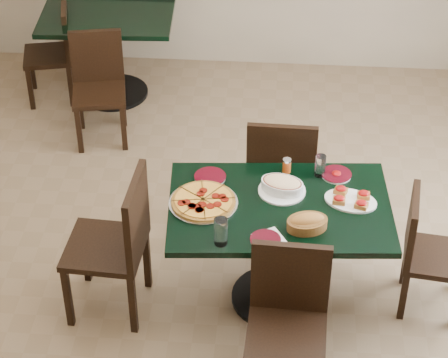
# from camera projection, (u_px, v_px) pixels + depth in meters

# --- Properties ---
(floor) EXTENTS (5.50, 5.50, 0.00)m
(floor) POSITION_uv_depth(u_px,v_px,m) (223.00, 273.00, 5.63)
(floor) COLOR brown
(floor) RESTS_ON ground
(main_table) EXTENTS (1.33, 0.91, 0.75)m
(main_table) POSITION_uv_depth(u_px,v_px,m) (279.00, 229.00, 5.10)
(main_table) COLOR black
(main_table) RESTS_ON floor
(back_table) EXTENTS (1.08, 0.81, 0.75)m
(back_table) POSITION_uv_depth(u_px,v_px,m) (109.00, 39.00, 7.06)
(back_table) COLOR black
(back_table) RESTS_ON floor
(chair_far) EXTENTS (0.45, 0.45, 0.93)m
(chair_far) POSITION_uv_depth(u_px,v_px,m) (281.00, 169.00, 5.64)
(chair_far) COLOR black
(chair_far) RESTS_ON floor
(chair_near) EXTENTS (0.44, 0.44, 0.90)m
(chair_near) POSITION_uv_depth(u_px,v_px,m) (288.00, 314.00, 4.64)
(chair_near) COLOR black
(chair_near) RESTS_ON floor
(chair_right) EXTENTS (0.42, 0.42, 0.80)m
(chair_right) POSITION_uv_depth(u_px,v_px,m) (425.00, 248.00, 5.16)
(chair_right) COLOR black
(chair_right) RESTS_ON floor
(chair_left) EXTENTS (0.48, 0.48, 0.97)m
(chair_left) POSITION_uv_depth(u_px,v_px,m) (119.00, 239.00, 5.07)
(chair_left) COLOR black
(chair_left) RESTS_ON floor
(back_chair_near) EXTENTS (0.46, 0.46, 0.85)m
(back_chair_near) POSITION_uv_depth(u_px,v_px,m) (98.00, 81.00, 6.63)
(back_chair_near) COLOR black
(back_chair_near) RESTS_ON floor
(back_chair_left) EXTENTS (0.46, 0.46, 0.82)m
(back_chair_left) POSITION_uv_depth(u_px,v_px,m) (56.00, 48.00, 7.07)
(back_chair_left) COLOR black
(back_chair_left) RESTS_ON floor
(pepperoni_pizza) EXTENTS (0.40, 0.40, 0.04)m
(pepperoni_pizza) POSITION_uv_depth(u_px,v_px,m) (203.00, 201.00, 4.99)
(pepperoni_pizza) COLOR silver
(pepperoni_pizza) RESTS_ON main_table
(lasagna_casserole) EXTENTS (0.29, 0.28, 0.09)m
(lasagna_casserole) POSITION_uv_depth(u_px,v_px,m) (282.00, 185.00, 5.06)
(lasagna_casserole) COLOR white
(lasagna_casserole) RESTS_ON main_table
(bread_basket) EXTENTS (0.26, 0.22, 0.10)m
(bread_basket) POSITION_uv_depth(u_px,v_px,m) (307.00, 223.00, 4.80)
(bread_basket) COLOR brown
(bread_basket) RESTS_ON main_table
(bruschetta_platter) EXTENTS (0.35, 0.29, 0.05)m
(bruschetta_platter) POSITION_uv_depth(u_px,v_px,m) (351.00, 199.00, 5.00)
(bruschetta_platter) COLOR white
(bruschetta_platter) RESTS_ON main_table
(side_plate_near) EXTENTS (0.17, 0.17, 0.02)m
(side_plate_near) POSITION_uv_depth(u_px,v_px,m) (265.00, 240.00, 4.74)
(side_plate_near) COLOR white
(side_plate_near) RESTS_ON main_table
(side_plate_far_r) EXTENTS (0.18, 0.18, 0.03)m
(side_plate_far_r) POSITION_uv_depth(u_px,v_px,m) (336.00, 174.00, 5.21)
(side_plate_far_r) COLOR white
(side_plate_far_r) RESTS_ON main_table
(side_plate_far_l) EXTENTS (0.19, 0.19, 0.02)m
(side_plate_far_l) POSITION_uv_depth(u_px,v_px,m) (210.00, 177.00, 5.19)
(side_plate_far_l) COLOR white
(side_plate_far_l) RESTS_ON main_table
(napkin_setting) EXTENTS (0.20, 0.20, 0.01)m
(napkin_setting) POSITION_uv_depth(u_px,v_px,m) (269.00, 238.00, 4.75)
(napkin_setting) COLOR white
(napkin_setting) RESTS_ON main_table
(water_glass_a) EXTENTS (0.06, 0.06, 0.14)m
(water_glass_a) POSITION_uv_depth(u_px,v_px,m) (320.00, 166.00, 5.18)
(water_glass_a) COLOR silver
(water_glass_a) RESTS_ON main_table
(water_glass_b) EXTENTS (0.08, 0.08, 0.16)m
(water_glass_b) POSITION_uv_depth(u_px,v_px,m) (221.00, 232.00, 4.68)
(water_glass_b) COLOR silver
(water_glass_b) RESTS_ON main_table
(pepper_shaker) EXTENTS (0.05, 0.05, 0.09)m
(pepper_shaker) POSITION_uv_depth(u_px,v_px,m) (287.00, 165.00, 5.22)
(pepper_shaker) COLOR #AC4B12
(pepper_shaker) RESTS_ON main_table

